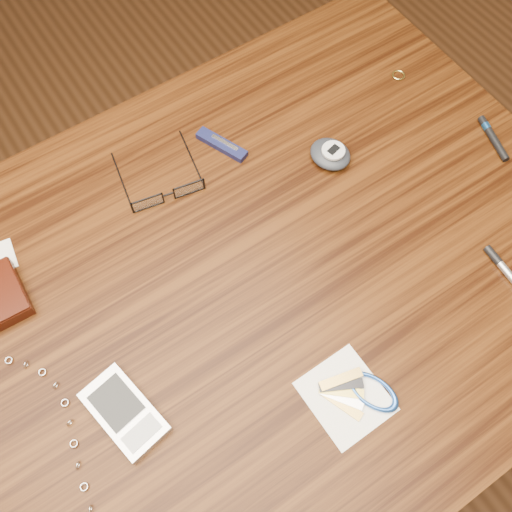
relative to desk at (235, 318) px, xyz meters
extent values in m
plane|color=#472814|center=(0.00, 0.00, -0.65)|extent=(3.80, 3.80, 0.00)
cube|color=#341A08|center=(0.00, 0.00, 0.08)|extent=(1.00, 0.70, 0.03)
cylinder|color=#4C2814|center=(0.45, 0.30, -0.29)|extent=(0.05, 0.05, 0.71)
cube|color=black|center=(-0.03, 0.17, 0.11)|extent=(0.04, 0.01, 0.02)
cube|color=white|center=(-0.03, 0.17, 0.11)|extent=(0.04, 0.01, 0.02)
cylinder|color=black|center=(-0.04, 0.22, 0.10)|extent=(0.02, 0.11, 0.00)
cube|color=black|center=(0.03, 0.15, 0.11)|extent=(0.04, 0.01, 0.02)
cube|color=white|center=(0.03, 0.15, 0.11)|extent=(0.04, 0.01, 0.02)
cylinder|color=black|center=(0.06, 0.20, 0.10)|extent=(0.02, 0.11, 0.00)
cube|color=black|center=(0.00, 0.16, 0.12)|extent=(0.01, 0.00, 0.00)
torus|color=#D5C660|center=(0.41, 0.16, 0.10)|extent=(0.02, 0.02, 0.00)
torus|color=#BBBBBF|center=(-0.26, -0.13, 0.11)|extent=(0.01, 0.01, 0.01)
torus|color=#BBBBBF|center=(-0.26, -0.11, 0.11)|extent=(0.01, 0.01, 0.00)
torus|color=#BBBBBF|center=(-0.25, -0.08, 0.11)|extent=(0.01, 0.01, 0.01)
torus|color=#BBBBBF|center=(-0.25, -0.06, 0.11)|extent=(0.01, 0.01, 0.00)
torus|color=#BBBBBF|center=(-0.24, -0.04, 0.11)|extent=(0.01, 0.00, 0.01)
torus|color=#BBBBBF|center=(-0.24, -0.01, 0.11)|extent=(0.01, 0.01, 0.00)
torus|color=#BBBBBF|center=(-0.24, 0.01, 0.11)|extent=(0.01, 0.01, 0.01)
torus|color=#BBBBBF|center=(-0.24, 0.03, 0.11)|extent=(0.01, 0.01, 0.00)
torus|color=#BBBBBF|center=(-0.26, 0.05, 0.11)|extent=(0.01, 0.01, 0.01)
torus|color=#BBBBBF|center=(-0.27, 0.07, 0.11)|extent=(0.01, 0.01, 0.00)
cube|color=#ABABB0|center=(-0.19, -0.06, 0.11)|extent=(0.07, 0.11, 0.01)
cube|color=black|center=(-0.19, -0.05, 0.12)|extent=(0.05, 0.06, 0.00)
cube|color=#929599|center=(-0.18, -0.09, 0.12)|extent=(0.05, 0.03, 0.00)
ellipsoid|color=#1E232A|center=(0.23, 0.09, 0.11)|extent=(0.06, 0.07, 0.02)
cylinder|color=#AEB3B7|center=(0.23, 0.09, 0.12)|extent=(0.03, 0.03, 0.00)
cube|color=black|center=(0.23, 0.09, 0.13)|extent=(0.02, 0.01, 0.00)
cube|color=white|center=(0.04, -0.19, 0.10)|extent=(0.09, 0.10, 0.00)
torus|color=#1F4CA6|center=(0.07, -0.20, 0.11)|extent=(0.07, 0.07, 0.01)
cube|color=olive|center=(0.03, -0.19, 0.10)|extent=(0.03, 0.05, 0.00)
cube|color=silver|center=(0.03, -0.19, 0.11)|extent=(0.04, 0.05, 0.00)
cube|color=olive|center=(0.03, -0.18, 0.11)|extent=(0.05, 0.04, 0.00)
cube|color=black|center=(0.04, -0.17, 0.11)|extent=(0.05, 0.03, 0.00)
cube|color=olive|center=(0.04, -0.17, 0.11)|extent=(0.05, 0.02, 0.00)
cube|color=#0F0F33|center=(0.11, 0.20, 0.11)|extent=(0.05, 0.08, 0.01)
cube|color=white|center=(0.11, 0.19, 0.11)|extent=(0.02, 0.04, 0.00)
cylinder|color=black|center=(0.31, -0.15, 0.11)|extent=(0.01, 0.03, 0.01)
cylinder|color=black|center=(0.44, -0.01, 0.11)|extent=(0.03, 0.08, 0.01)
cylinder|color=#1B4F93|center=(0.45, 0.01, 0.11)|extent=(0.01, 0.01, 0.01)
camera|label=1|loc=(-0.13, -0.25, 0.77)|focal=40.00mm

